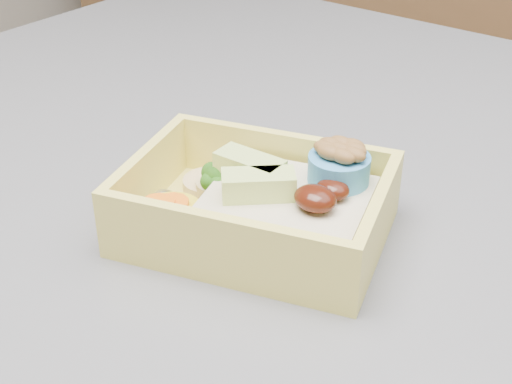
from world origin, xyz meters
The scene contains 1 object.
bento_box centered at (-0.16, -0.13, 0.94)m, with size 0.18×0.15×0.06m.
Camera 1 is at (0.06, -0.43, 1.18)m, focal length 50.00 mm.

